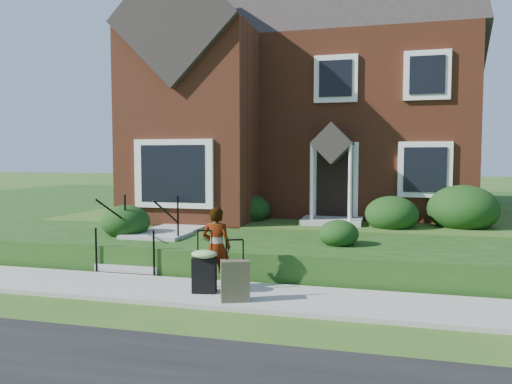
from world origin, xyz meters
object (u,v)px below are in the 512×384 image
(front_steps, at_px, (147,246))
(suitcase_black, at_px, (204,269))
(woman, at_px, (216,247))
(suitcase_olive, at_px, (235,280))

(front_steps, height_order, suitcase_black, front_steps)
(woman, height_order, suitcase_olive, woman)
(woman, xyz_separation_m, suitcase_olive, (0.58, -0.73, -0.39))
(suitcase_black, bearing_deg, suitcase_olive, -37.41)
(front_steps, distance_m, suitcase_olive, 3.58)
(woman, relative_size, suitcase_black, 1.34)
(front_steps, height_order, suitcase_olive, front_steps)
(suitcase_black, bearing_deg, front_steps, 126.66)
(front_steps, bearing_deg, suitcase_black, -43.20)
(front_steps, relative_size, woman, 1.38)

